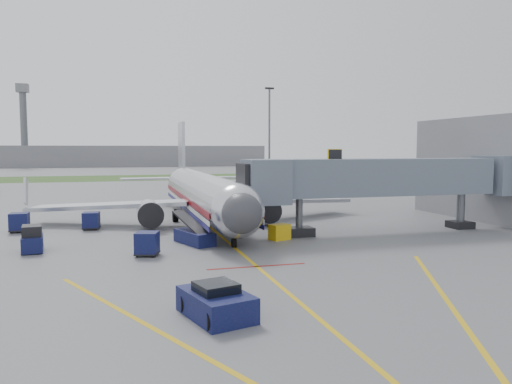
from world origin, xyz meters
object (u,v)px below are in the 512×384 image
object	(u,v)px
pushback_tug	(216,303)
baggage_tug	(32,240)
airliner	(203,194)
belt_loader	(194,236)

from	to	relation	value
pushback_tug	baggage_tug	distance (m)	18.82
airliner	baggage_tug	size ratio (longest dim) A/B	13.31
airliner	belt_loader	world-z (taller)	airliner
airliner	belt_loader	distance (m)	11.68
airliner	pushback_tug	xyz separation A→B (m)	(-4.00, -27.30, -2.04)
airliner	baggage_tug	xyz separation A→B (m)	(-13.45, -11.02, -1.86)
airliner	belt_loader	bearing A→B (deg)	-102.67
pushback_tug	baggage_tug	bearing A→B (deg)	120.14
pushback_tug	baggage_tug	size ratio (longest dim) A/B	1.47
pushback_tug	belt_loader	distance (m)	16.16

